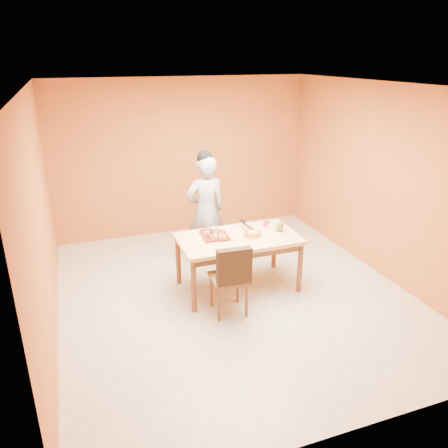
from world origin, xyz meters
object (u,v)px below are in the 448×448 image
object	(u,v)px
person	(205,211)
checker_tin	(267,222)
sponge_cake	(252,234)
egg_ornament	(279,226)
red_dinner_plate	(207,232)
pastry_platter	(215,236)
dining_table	(238,243)
dining_chair	(229,277)
magenta_glass	(265,223)

from	to	relation	value
person	checker_tin	xyz separation A→B (m)	(0.75, -0.57, -0.07)
sponge_cake	egg_ornament	bearing A→B (deg)	5.33
egg_ornament	sponge_cake	bearing A→B (deg)	-167.54
red_dinner_plate	pastry_platter	bearing A→B (deg)	-75.44
dining_table	sponge_cake	size ratio (longest dim) A/B	6.77
egg_ornament	person	bearing A→B (deg)	136.98
person	sponge_cake	size ratio (longest dim) A/B	7.11
dining_table	pastry_platter	bearing A→B (deg)	162.42
person	red_dinner_plate	size ratio (longest dim) A/B	7.30
sponge_cake	checker_tin	xyz separation A→B (m)	(0.39, 0.40, -0.02)
dining_table	dining_chair	distance (m)	0.67
magenta_glass	egg_ornament	bearing A→B (deg)	-64.63
person	pastry_platter	distance (m)	0.84
egg_ornament	magenta_glass	size ratio (longest dim) A/B	1.67
red_dinner_plate	checker_tin	size ratio (longest dim) A/B	2.39
dining_chair	magenta_glass	world-z (taller)	dining_chair
dining_table	egg_ornament	size ratio (longest dim) A/B	10.50
dining_table	magenta_glass	distance (m)	0.56
pastry_platter	red_dinner_plate	distance (m)	0.20
dining_chair	person	bearing A→B (deg)	87.26
pastry_platter	red_dinner_plate	world-z (taller)	pastry_platter
dining_table	egg_ornament	distance (m)	0.63
pastry_platter	magenta_glass	bearing A→B (deg)	9.21
sponge_cake	magenta_glass	size ratio (longest dim) A/B	2.59
dining_table	person	size ratio (longest dim) A/B	0.95
pastry_platter	egg_ornament	bearing A→B (deg)	-6.36
dining_chair	sponge_cake	size ratio (longest dim) A/B	4.04
pastry_platter	person	bearing A→B (deg)	81.56
dining_chair	red_dinner_plate	world-z (taller)	dining_chair
dining_chair	red_dinner_plate	bearing A→B (deg)	94.29
dining_table	person	distance (m)	0.95
checker_tin	dining_chair	bearing A→B (deg)	-135.21
dining_table	red_dinner_plate	xyz separation A→B (m)	(-0.34, 0.29, 0.10)
egg_ornament	magenta_glass	world-z (taller)	egg_ornament
red_dinner_plate	checker_tin	distance (m)	0.92
magenta_glass	checker_tin	distance (m)	0.16
sponge_cake	dining_chair	bearing A→B (deg)	-135.45
sponge_cake	magenta_glass	distance (m)	0.41
dining_table	dining_chair	size ratio (longest dim) A/B	1.68
person	sponge_cake	world-z (taller)	person
red_dinner_plate	magenta_glass	distance (m)	0.84
red_dinner_plate	checker_tin	bearing A→B (deg)	4.02
dining_chair	sponge_cake	distance (m)	0.78
pastry_platter	red_dinner_plate	xyz separation A→B (m)	(-0.05, 0.19, -0.00)
pastry_platter	egg_ornament	distance (m)	0.90
red_dinner_plate	magenta_glass	world-z (taller)	magenta_glass
dining_chair	person	size ratio (longest dim) A/B	0.57
person	egg_ornament	distance (m)	1.21
dining_chair	egg_ornament	bearing A→B (deg)	33.83
dining_table	sponge_cake	world-z (taller)	sponge_cake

